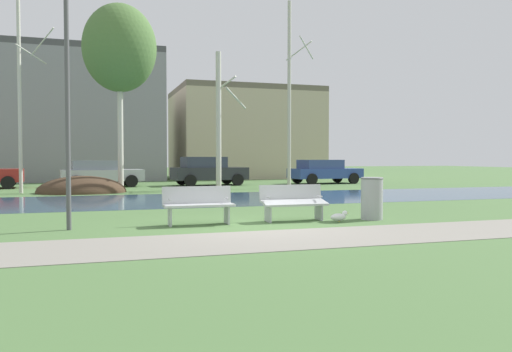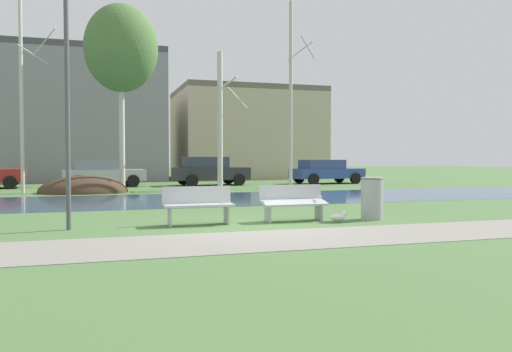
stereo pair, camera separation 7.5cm
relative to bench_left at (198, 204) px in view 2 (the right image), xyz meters
name	(u,v)px [view 2 (the right image)]	position (x,y,z in m)	size (l,w,h in m)	color
ground_plane	(183,195)	(1.16, 9.24, -0.47)	(120.00, 120.00, 0.00)	#4C703D
paved_path_strip	(286,239)	(1.16, -2.56, -0.47)	(60.00, 2.32, 0.01)	gray
river_band	(193,199)	(1.16, 6.98, -0.47)	(80.00, 6.33, 0.01)	#33516B
soil_mound	(83,193)	(-2.75, 12.13, -0.47)	(3.81, 2.92, 1.47)	#423021
bench_left	(198,204)	(0.00, 0.00, 0.00)	(1.61, 0.58, 0.87)	#B2B5B7
bench_right	(293,201)	(2.33, 0.00, 0.00)	(1.61, 0.58, 0.87)	#B2B5B7
trash_bin	(372,198)	(4.29, -0.32, 0.07)	(0.56, 0.56, 1.05)	#999B9E
seagull	(339,217)	(3.28, -0.56, -0.34)	(0.47, 0.18, 0.27)	white
streetlamp	(66,40)	(-2.78, 0.00, 3.52)	(0.32, 0.32, 6.09)	#4C4C51
birch_far_left	(22,83)	(-5.19, 12.46, 4.26)	(1.51, 2.51, 9.32)	beige
birch_left	(121,49)	(-1.07, 12.62, 6.00)	(3.30, 3.30, 8.48)	beige
birch_center_left	(221,119)	(3.57, 12.67, 2.92)	(1.50, 2.23, 6.63)	beige
birch_center	(291,93)	(7.21, 12.62, 4.31)	(1.37, 2.45, 9.36)	#BCB7A8
parked_sedan_second_silver	(102,173)	(-1.91, 16.46, 0.27)	(4.27, 2.39, 1.39)	#B2B5BC
parked_hatch_third_dark	(209,171)	(3.77, 16.20, 0.35)	(4.18, 2.30, 1.57)	#282B30
parked_wagon_fourth_blue	(326,171)	(10.70, 16.00, 0.28)	(4.35, 2.29, 1.41)	#2D4793
building_grey_warehouse	(62,115)	(-4.34, 24.92, 3.87)	(13.28, 6.30, 8.69)	gray
building_beige_block	(246,134)	(8.88, 26.61, 2.89)	(10.41, 8.54, 6.73)	#BCAD8E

